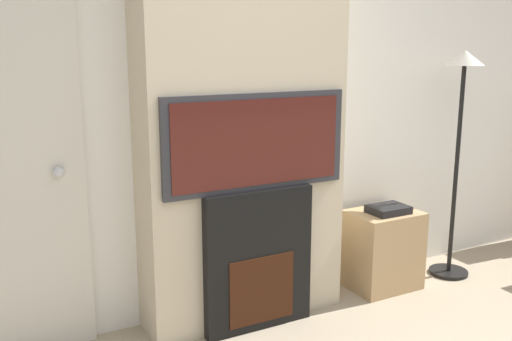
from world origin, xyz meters
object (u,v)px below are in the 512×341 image
(media_stand, at_px, (383,248))
(fireplace, at_px, (256,259))
(television, at_px, (256,142))
(floor_lamp, at_px, (460,116))

(media_stand, bearing_deg, fireplace, -175.52)
(television, bearing_deg, media_stand, 4.59)
(floor_lamp, distance_m, media_stand, 1.04)
(television, relative_size, media_stand, 1.90)
(fireplace, height_order, floor_lamp, floor_lamp)
(television, xyz_separation_m, floor_lamp, (1.59, 0.03, 0.05))
(floor_lamp, height_order, media_stand, floor_lamp)
(floor_lamp, relative_size, media_stand, 2.72)
(floor_lamp, bearing_deg, fireplace, -179.16)
(fireplace, distance_m, television, 0.68)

